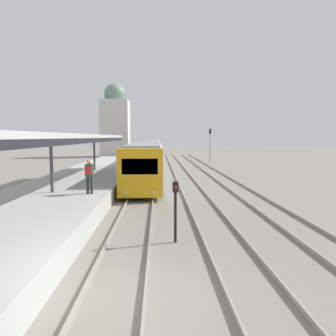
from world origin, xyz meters
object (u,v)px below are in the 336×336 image
person_on_platform (89,174)px  signal_post_near (175,205)px  signal_mast_far (210,141)px  train_near (151,151)px

person_on_platform → signal_post_near: 6.30m
signal_post_near → signal_mast_far: size_ratio=0.44×
person_on_platform → signal_mast_far: size_ratio=0.35×
signal_mast_far → train_near: bearing=-165.9°
train_near → signal_post_near: bearing=-87.2°
train_near → signal_post_near: size_ratio=24.46×
train_near → signal_mast_far: 8.65m
person_on_platform → train_near: bearing=85.2°
train_near → signal_post_near: 32.82m
train_near → signal_mast_far: bearing=14.1°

